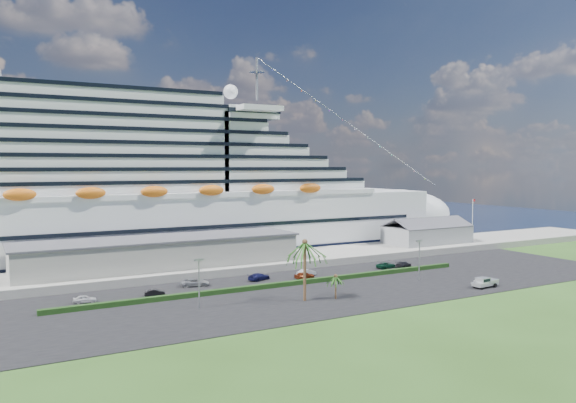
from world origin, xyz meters
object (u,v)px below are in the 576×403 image
parked_car_3 (259,277)px  cruise_ship (147,193)px  pickup_truck (485,282)px  boat_trailer (486,280)px

parked_car_3 → cruise_ship: bearing=-1.2°
pickup_truck → boat_trailer: pickup_truck is taller
pickup_truck → parked_car_3: bearing=142.0°
pickup_truck → cruise_ship: bearing=125.0°
cruise_ship → boat_trailer: 84.29m
parked_car_3 → pickup_truck: pickup_truck is taller
cruise_ship → parked_car_3: (12.26, -40.32, -15.83)m
cruise_ship → parked_car_3: bearing=-73.1°
parked_car_3 → boat_trailer: bearing=-143.6°
parked_car_3 → boat_trailer: boat_trailer is taller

